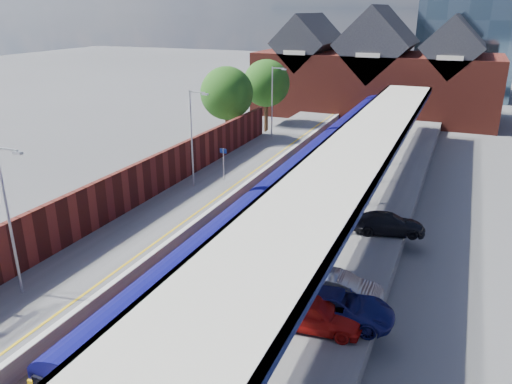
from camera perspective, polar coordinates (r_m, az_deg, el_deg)
ground at (r=42.02m, az=6.13°, el=1.66°), size 240.00×240.00×0.00m
ballast_bed at (r=33.17m, az=1.07°, el=-3.36°), size 6.00×76.00×0.06m
rails at (r=33.13m, az=1.07°, el=-3.22°), size 4.51×76.00×0.14m
left_platform at (r=35.23m, az=-7.27°, el=-1.25°), size 5.00×76.00×1.00m
right_platform at (r=31.45m, az=11.30°, el=-4.21°), size 6.00×76.00×1.00m
coping_left at (r=33.99m, az=-3.86°, el=-1.00°), size 0.30×76.00×0.05m
coping_right at (r=31.84m, az=6.35°, el=-2.58°), size 0.30×76.00×0.05m
yellow_line at (r=34.25m, az=-4.76°, el=-0.88°), size 0.14×76.00×0.01m
train at (r=43.95m, az=9.30°, el=5.23°), size 2.87×65.90×3.45m
canopy at (r=31.78m, az=11.71°, el=5.13°), size 4.50×52.00×4.48m
lamp_post_b at (r=24.10m, az=-26.31°, el=-2.15°), size 1.48×0.18×7.00m
lamp_post_c at (r=35.96m, az=-7.20°, el=6.71°), size 1.48×0.18×7.00m
lamp_post_d at (r=50.17m, az=2.00°, el=10.69°), size 1.48×0.18×7.00m
platform_sign at (r=37.62m, az=-3.73°, el=3.80°), size 0.55×0.08×2.50m
brick_wall at (r=31.07m, az=-17.53°, el=-1.20°), size 0.35×50.00×3.86m
station_building at (r=67.65m, az=13.45°, el=13.04°), size 30.00×12.12×13.78m
tree_near at (r=49.78m, az=-3.24°, el=11.01°), size 5.20×5.20×8.10m
tree_far at (r=56.62m, az=1.30°, el=12.16°), size 5.20×5.20×8.10m
parked_car_red at (r=20.96m, az=6.45°, el=-13.53°), size 4.25×2.00×1.40m
parked_car_silver at (r=22.92m, az=9.54°, el=-10.71°), size 3.93×1.65×1.26m
parked_car_dark at (r=29.96m, az=14.89°, el=-3.48°), size 4.43×2.57×1.21m
parked_car_blue at (r=21.58m, az=9.40°, el=-12.79°), size 4.78×2.49×1.29m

